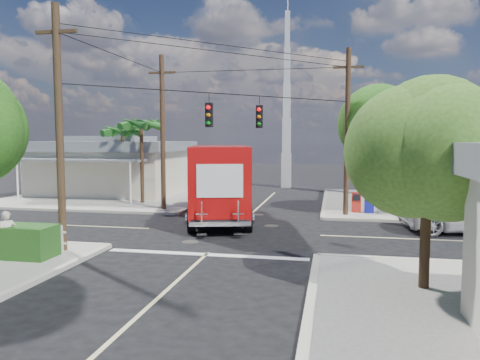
# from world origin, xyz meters

# --- Properties ---
(ground) EXTENTS (120.00, 120.00, 0.00)m
(ground) POSITION_xyz_m (0.00, 0.00, 0.00)
(ground) COLOR black
(ground) RESTS_ON ground
(sidewalk_ne) EXTENTS (14.12, 14.12, 0.14)m
(sidewalk_ne) POSITION_xyz_m (10.88, 10.88, 0.07)
(sidewalk_ne) COLOR gray
(sidewalk_ne) RESTS_ON ground
(sidewalk_nw) EXTENTS (14.12, 14.12, 0.14)m
(sidewalk_nw) POSITION_xyz_m (-10.88, 10.88, 0.07)
(sidewalk_nw) COLOR gray
(sidewalk_nw) RESTS_ON ground
(road_markings) EXTENTS (32.00, 32.00, 0.01)m
(road_markings) POSITION_xyz_m (0.00, -1.47, 0.01)
(road_markings) COLOR beige
(road_markings) RESTS_ON ground
(building_ne) EXTENTS (11.80, 10.20, 4.50)m
(building_ne) POSITION_xyz_m (12.50, 11.97, 2.32)
(building_ne) COLOR silver
(building_ne) RESTS_ON sidewalk_ne
(building_nw) EXTENTS (10.80, 10.20, 4.30)m
(building_nw) POSITION_xyz_m (-12.00, 12.46, 2.22)
(building_nw) COLOR beige
(building_nw) RESTS_ON sidewalk_nw
(radio_tower) EXTENTS (0.80, 0.80, 17.00)m
(radio_tower) POSITION_xyz_m (0.50, 20.00, 5.64)
(radio_tower) COLOR silver
(radio_tower) RESTS_ON ground
(tree_ne_front) EXTENTS (4.21, 4.14, 6.66)m
(tree_ne_front) POSITION_xyz_m (7.21, 6.76, 4.77)
(tree_ne_front) COLOR #422D1C
(tree_ne_front) RESTS_ON sidewalk_ne
(tree_ne_back) EXTENTS (3.77, 3.66, 5.82)m
(tree_ne_back) POSITION_xyz_m (9.81, 8.96, 4.19)
(tree_ne_back) COLOR #422D1C
(tree_ne_back) RESTS_ON sidewalk_ne
(tree_se) EXTENTS (3.67, 3.54, 5.62)m
(tree_se) POSITION_xyz_m (7.01, -7.24, 4.04)
(tree_se) COLOR #422D1C
(tree_se) RESTS_ON sidewalk_se
(palm_nw_front) EXTENTS (3.01, 3.08, 5.59)m
(palm_nw_front) POSITION_xyz_m (-7.50, 7.50, 5.04)
(palm_nw_front) COLOR #422D1C
(palm_nw_front) RESTS_ON sidewalk_nw
(palm_nw_back) EXTENTS (3.01, 3.08, 5.19)m
(palm_nw_back) POSITION_xyz_m (-9.50, 9.00, 4.67)
(palm_nw_back) COLOR #422D1C
(palm_nw_back) RESTS_ON sidewalk_nw
(utility_poles) EXTENTS (12.00, 10.68, 9.00)m
(utility_poles) POSITION_xyz_m (-1.58, 1.60, 4.67)
(utility_poles) COLOR #473321
(utility_poles) RESTS_ON ground
(vending_boxes) EXTENTS (1.90, 0.50, 1.10)m
(vending_boxes) POSITION_xyz_m (6.50, 6.20, 0.69)
(vending_boxes) COLOR red
(vending_boxes) RESTS_ON sidewalk_ne
(delivery_truck) EXTENTS (4.72, 9.30, 3.87)m
(delivery_truck) POSITION_xyz_m (-1.23, 2.73, 1.96)
(delivery_truck) COLOR black
(delivery_truck) RESTS_ON ground
(parked_car) EXTENTS (6.44, 3.59, 1.70)m
(parked_car) POSITION_xyz_m (10.67, 2.17, 0.85)
(parked_car) COLOR silver
(parked_car) RESTS_ON ground
(pedestrian) EXTENTS (0.67, 0.71, 1.64)m
(pedestrian) POSITION_xyz_m (-6.32, -6.71, 0.96)
(pedestrian) COLOR beige
(pedestrian) RESTS_ON sidewalk_sw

